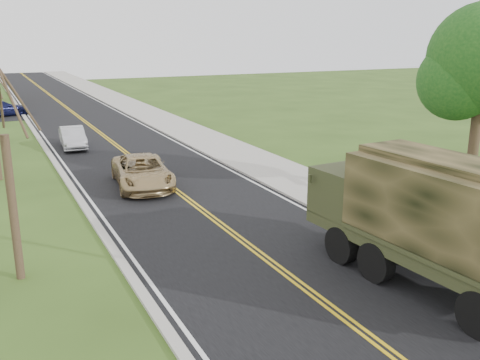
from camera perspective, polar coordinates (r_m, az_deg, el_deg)
road at (r=46.58m, az=-16.61°, el=6.30°), size 8.00×120.00×0.01m
curb_right at (r=47.42m, az=-11.65°, el=6.84°), size 0.30×120.00×0.12m
sidewalk_right at (r=47.89m, az=-9.61°, el=7.00°), size 3.20×120.00×0.10m
curb_left at (r=46.09m, az=-21.71°, el=5.82°), size 0.30×120.00×0.10m
bare_tree_a at (r=16.03m, az=-23.27°, el=-1.07°), size 1.93×2.26×6.08m
military_truck at (r=15.43m, az=19.86°, el=-3.26°), size 3.10×7.62×3.72m
suv_champagne at (r=24.84m, az=-10.39°, el=0.87°), size 2.98×5.38×1.42m
sedan_silver at (r=34.51m, az=-17.41°, el=4.34°), size 1.59×3.98×1.29m
pickup_navy at (r=26.04m, az=18.91°, el=1.13°), size 5.69×2.91×1.58m
lot_car_navy at (r=50.20m, az=-24.20°, el=6.98°), size 5.03×3.16×1.36m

